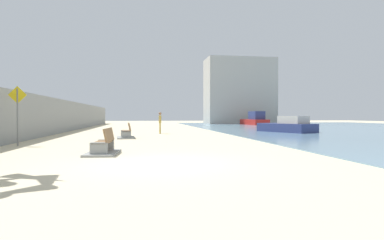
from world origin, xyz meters
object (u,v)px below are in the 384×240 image
at_px(person_walking, 160,121).
at_px(pedestrian_sign, 18,109).
at_px(bench_far, 126,134).
at_px(boat_far_left, 255,120).
at_px(bench_near, 103,148).
at_px(boat_outer, 288,126).

distance_m(person_walking, pedestrian_sign, 11.84).
distance_m(bench_far, boat_far_left, 31.95).
relative_size(bench_far, person_walking, 1.26).
distance_m(bench_near, boat_far_left, 39.54).
bearing_deg(person_walking, bench_far, -116.92).
bearing_deg(boat_outer, bench_near, -135.57).
height_order(bench_near, boat_outer, boat_outer).
relative_size(bench_near, person_walking, 1.26).
bearing_deg(boat_outer, bench_far, -159.91).
bearing_deg(pedestrian_sign, bench_far, 42.49).
bearing_deg(boat_far_left, person_walking, -125.99).
distance_m(bench_near, boat_outer, 19.24).
xyz_separation_m(boat_far_left, pedestrian_sign, (-22.99, -30.83, 1.01)).
bearing_deg(bench_far, bench_near, -92.82).
height_order(bench_near, pedestrian_sign, pedestrian_sign).
bearing_deg(boat_far_left, bench_near, -117.91).
distance_m(bench_far, boat_outer, 14.18).
height_order(person_walking, boat_outer, person_walking).
relative_size(boat_far_left, boat_outer, 1.27).
distance_m(bench_far, pedestrian_sign, 6.83).
relative_size(bench_far, boat_outer, 0.41).
height_order(bench_near, person_walking, person_walking).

